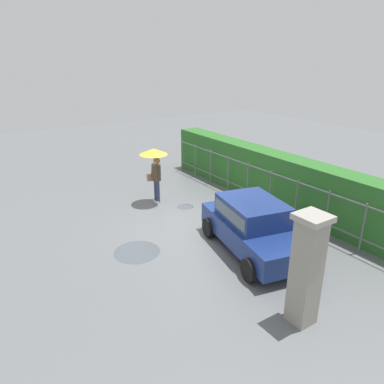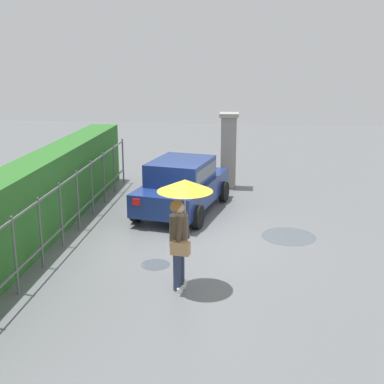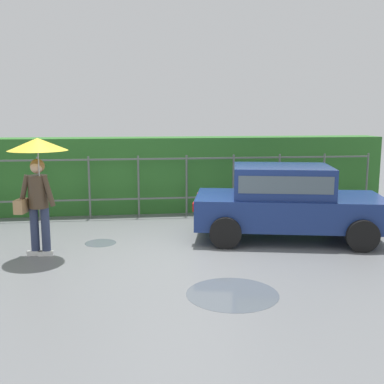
# 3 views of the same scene
# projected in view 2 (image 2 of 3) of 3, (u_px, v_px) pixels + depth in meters

# --- Properties ---
(ground_plane) EXTENTS (40.00, 40.00, 0.00)m
(ground_plane) POSITION_uv_depth(u_px,v_px,m) (196.00, 240.00, 12.05)
(ground_plane) COLOR slate
(car) EXTENTS (3.97, 2.48, 1.48)m
(car) POSITION_uv_depth(u_px,v_px,m) (182.00, 183.00, 13.99)
(car) COLOR navy
(car) RESTS_ON ground
(pedestrian) EXTENTS (1.02, 1.02, 2.10)m
(pedestrian) POSITION_uv_depth(u_px,v_px,m) (182.00, 208.00, 9.23)
(pedestrian) COLOR #2D3856
(pedestrian) RESTS_ON ground
(gate_pillar) EXTENTS (0.60, 0.60, 2.42)m
(gate_pillar) POSITION_uv_depth(u_px,v_px,m) (229.00, 150.00, 16.39)
(gate_pillar) COLOR gray
(gate_pillar) RESTS_ON ground
(fence_section) EXTENTS (10.62, 0.05, 1.50)m
(fence_section) POSITION_uv_depth(u_px,v_px,m) (70.00, 204.00, 12.00)
(fence_section) COLOR #59605B
(fence_section) RESTS_ON ground
(hedge_row) EXTENTS (11.57, 0.90, 1.90)m
(hedge_row) POSITION_uv_depth(u_px,v_px,m) (40.00, 198.00, 12.04)
(hedge_row) COLOR #2D6B28
(hedge_row) RESTS_ON ground
(puddle_near) EXTENTS (1.31, 1.31, 0.00)m
(puddle_near) POSITION_uv_depth(u_px,v_px,m) (289.00, 236.00, 12.29)
(puddle_near) COLOR #4C545B
(puddle_near) RESTS_ON ground
(puddle_far) EXTENTS (0.61, 0.61, 0.00)m
(puddle_far) POSITION_uv_depth(u_px,v_px,m) (155.00, 265.00, 10.67)
(puddle_far) COLOR #4C545B
(puddle_far) RESTS_ON ground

